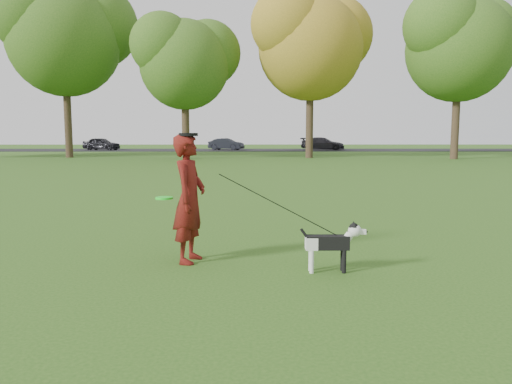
{
  "coord_description": "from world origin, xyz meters",
  "views": [
    {
      "loc": [
        0.27,
        -6.48,
        1.74
      ],
      "look_at": [
        0.31,
        0.03,
        0.95
      ],
      "focal_mm": 35.0,
      "sensor_mm": 36.0,
      "label": 1
    }
  ],
  "objects_px": {
    "man": "(189,199)",
    "dog": "(333,241)",
    "car_left": "(101,144)",
    "car_mid": "(226,144)",
    "car_right": "(323,144)"
  },
  "relations": [
    {
      "from": "man",
      "to": "dog",
      "type": "distance_m",
      "value": 1.96
    },
    {
      "from": "car_left",
      "to": "dog",
      "type": "bearing_deg",
      "value": -146.66
    },
    {
      "from": "car_mid",
      "to": "car_right",
      "type": "distance_m",
      "value": 8.97
    },
    {
      "from": "car_left",
      "to": "car_right",
      "type": "relative_size",
      "value": 0.84
    },
    {
      "from": "dog",
      "to": "car_right",
      "type": "distance_m",
      "value": 40.8
    },
    {
      "from": "dog",
      "to": "car_right",
      "type": "relative_size",
      "value": 0.21
    },
    {
      "from": "car_mid",
      "to": "car_right",
      "type": "height_order",
      "value": "car_right"
    },
    {
      "from": "dog",
      "to": "car_left",
      "type": "height_order",
      "value": "car_left"
    },
    {
      "from": "man",
      "to": "car_mid",
      "type": "height_order",
      "value": "man"
    },
    {
      "from": "man",
      "to": "car_mid",
      "type": "xyz_separation_m",
      "value": [
        -1.62,
        39.92,
        -0.3
      ]
    },
    {
      "from": "man",
      "to": "car_left",
      "type": "bearing_deg",
      "value": 30.06
    },
    {
      "from": "car_mid",
      "to": "man",
      "type": "bearing_deg",
      "value": -157.75
    },
    {
      "from": "car_left",
      "to": "man",
      "type": "bearing_deg",
      "value": -148.76
    },
    {
      "from": "man",
      "to": "car_right",
      "type": "bearing_deg",
      "value": 1.34
    },
    {
      "from": "dog",
      "to": "car_mid",
      "type": "distance_m",
      "value": 40.57
    }
  ]
}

